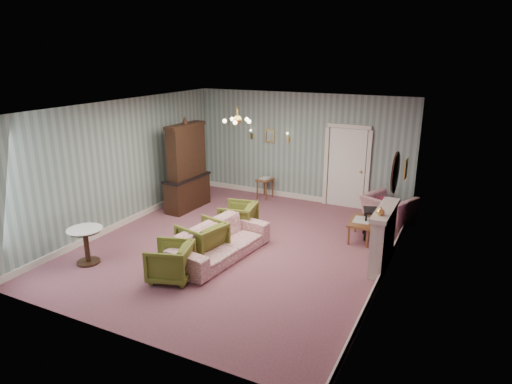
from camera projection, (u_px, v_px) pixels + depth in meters
The scene contains 27 objects.
floor at pixel (239, 246), 9.39m from camera, with size 7.00×7.00×0.00m, color #8A505F.
ceiling at pixel (237, 107), 8.52m from camera, with size 7.00×7.00×0.00m, color white.
wall_back at pixel (301, 148), 11.94m from camera, with size 6.00×6.00×0.00m, color slate.
wall_front at pixel (114, 243), 5.96m from camera, with size 6.00×6.00×0.00m, color slate.
wall_left at pixel (124, 164), 10.22m from camera, with size 7.00×7.00×0.00m, color slate.
wall_right at pixel (391, 201), 7.68m from camera, with size 7.00×7.00×0.00m, color slate.
wall_right_floral at pixel (390, 200), 7.69m from camera, with size 7.00×7.00×0.00m, color #B05887.
door at pixel (347, 166), 11.47m from camera, with size 1.12×0.12×2.16m, color white, non-canonical shape.
olive_chair_a at pixel (170, 260), 7.90m from camera, with size 0.73×0.68×0.75m, color #606423.
olive_chair_b at pixel (202, 238), 8.75m from camera, with size 0.78×0.73×0.80m, color #606423.
olive_chair_c at pixel (238, 217), 9.95m from camera, with size 0.75×0.70×0.77m, color #606423.
sofa_chintz at pixel (221, 236), 8.74m from camera, with size 2.28×0.67×0.89m, color #9C3F5A.
wingback_chair at pixel (389, 205), 10.46m from camera, with size 1.05×0.68×0.92m, color #9C3F5A.
dresser at pixel (186, 164), 11.29m from camera, with size 0.49×1.41×2.35m, color black, non-canonical shape.
fireplace at pixel (383, 237), 8.34m from camera, with size 0.30×1.40×1.16m, color beige, non-canonical shape.
mantel_vase at pixel (380, 211), 7.81m from camera, with size 0.15×0.15×0.15m, color gold.
oval_mirror at pixel (395, 172), 7.92m from camera, with size 0.04×0.76×0.84m, color white, non-canonical shape.
framed_print at pixel (406, 169), 9.15m from camera, with size 0.04×0.34×0.42m, color gold, non-canonical shape.
coffee_table at pixel (361, 230), 9.63m from camera, with size 0.49×0.88×0.45m, color brown, non-canonical shape.
side_table_black at pixel (373, 224), 9.68m from camera, with size 0.44×0.44×0.66m, color black, non-canonical shape.
pedestal_table at pixel (87, 246), 8.51m from camera, with size 0.66×0.66×0.72m, color black, non-canonical shape.
nesting_table at pixel (265, 188), 12.36m from camera, with size 0.36×0.46×0.60m, color brown, non-canonical shape.
gilt_mirror_back at pixel (270, 136), 12.21m from camera, with size 0.28×0.06×0.36m, color gold, non-canonical shape.
sconce_left at pixel (251, 134), 12.43m from camera, with size 0.16×0.12×0.30m, color gold, non-canonical shape.
sconce_right at pixel (288, 138), 11.96m from camera, with size 0.16×0.12×0.30m, color gold, non-canonical shape.
chandelier at pixel (238, 121), 8.60m from camera, with size 0.56×0.56×0.36m, color gold, non-canonical shape.
burgundy_cushion at pixel (385, 206), 10.35m from camera, with size 0.38×0.10×0.38m, color maroon.
Camera 1 is at (4.14, -7.56, 3.90)m, focal length 31.25 mm.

